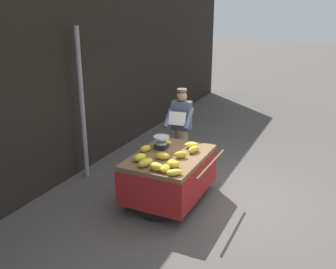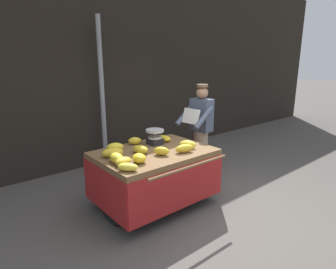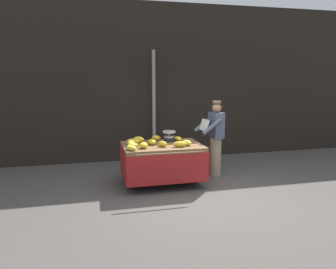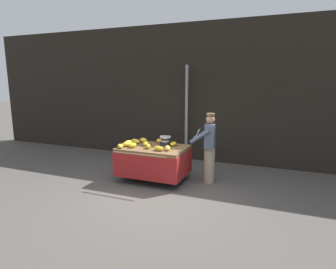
# 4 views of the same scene
# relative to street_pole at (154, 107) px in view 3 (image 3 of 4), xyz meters

# --- Properties ---
(ground_plane) EXTENTS (60.00, 60.00, 0.00)m
(ground_plane) POSITION_rel_street_pole_xyz_m (0.30, -2.81, -1.47)
(ground_plane) COLOR #514C47
(back_wall) EXTENTS (16.00, 0.24, 4.18)m
(back_wall) POSITION_rel_street_pole_xyz_m (0.30, 0.36, 0.62)
(back_wall) COLOR black
(back_wall) RESTS_ON ground
(street_pole) EXTENTS (0.09, 0.09, 2.93)m
(street_pole) POSITION_rel_street_pole_xyz_m (0.00, 0.00, 0.00)
(street_pole) COLOR gray
(street_pole) RESTS_ON ground
(banana_cart) EXTENTS (1.65, 1.36, 0.86)m
(banana_cart) POSITION_rel_street_pole_xyz_m (-0.22, -1.94, -0.83)
(banana_cart) COLOR brown
(banana_cart) RESTS_ON ground
(weighing_scale) EXTENTS (0.28, 0.28, 0.24)m
(weighing_scale) POSITION_rel_street_pole_xyz_m (-0.00, -1.68, -0.49)
(weighing_scale) COLOR black
(weighing_scale) RESTS_ON banana_cart
(banana_bunch_0) EXTENTS (0.21, 0.30, 0.10)m
(banana_bunch_0) POSITION_rel_street_pole_xyz_m (0.20, -1.64, -0.56)
(banana_bunch_0) COLOR gold
(banana_bunch_0) RESTS_ON banana_cart
(banana_bunch_1) EXTENTS (0.23, 0.28, 0.11)m
(banana_bunch_1) POSITION_rel_street_pole_xyz_m (0.25, -2.15, -0.55)
(banana_bunch_1) COLOR yellow
(banana_bunch_1) RESTS_ON banana_cart
(banana_bunch_2) EXTENTS (0.21, 0.27, 0.12)m
(banana_bunch_2) POSITION_rel_street_pole_xyz_m (-0.43, -1.91, -0.55)
(banana_bunch_2) COLOR gold
(banana_bunch_2) RESTS_ON banana_cart
(banana_bunch_3) EXTENTS (0.24, 0.18, 0.11)m
(banana_bunch_3) POSITION_rel_street_pole_xyz_m (-0.86, -2.16, -0.55)
(banana_bunch_3) COLOR gold
(banana_bunch_3) RESTS_ON banana_cart
(banana_bunch_4) EXTENTS (0.29, 0.19, 0.12)m
(banana_bunch_4) POSITION_rel_street_pole_xyz_m (0.07, -2.27, -0.55)
(banana_bunch_4) COLOR gold
(banana_bunch_4) RESTS_ON banana_cart
(banana_bunch_5) EXTENTS (0.25, 0.27, 0.10)m
(banana_bunch_5) POSITION_rel_street_pole_xyz_m (-0.91, -2.35, -0.56)
(banana_bunch_5) COLOR yellow
(banana_bunch_5) RESTS_ON banana_cart
(banana_bunch_6) EXTENTS (0.27, 0.23, 0.13)m
(banana_bunch_6) POSITION_rel_street_pole_xyz_m (-0.66, -1.61, -0.54)
(banana_bunch_6) COLOR yellow
(banana_bunch_6) RESTS_ON banana_cart
(banana_bunch_7) EXTENTS (0.22, 0.24, 0.12)m
(banana_bunch_7) POSITION_rel_street_pole_xyz_m (-0.26, -2.16, -0.55)
(banana_bunch_7) COLOR gold
(banana_bunch_7) RESTS_ON banana_cart
(banana_bunch_8) EXTENTS (0.32, 0.24, 0.13)m
(banana_bunch_8) POSITION_rel_street_pole_xyz_m (-0.80, -1.80, -0.54)
(banana_bunch_8) COLOR gold
(banana_bunch_8) RESTS_ON banana_cart
(banana_bunch_9) EXTENTS (0.21, 0.24, 0.12)m
(banana_bunch_9) POSITION_rel_street_pole_xyz_m (-0.65, -2.21, -0.55)
(banana_bunch_9) COLOR gold
(banana_bunch_9) RESTS_ON banana_cart
(banana_bunch_10) EXTENTS (0.18, 0.26, 0.13)m
(banana_bunch_10) POSITION_rel_street_pole_xyz_m (-0.87, -2.02, -0.54)
(banana_bunch_10) COLOR yellow
(banana_bunch_10) RESTS_ON banana_cart
(banana_bunch_11) EXTENTS (0.23, 0.21, 0.12)m
(banana_bunch_11) POSITION_rel_street_pole_xyz_m (-0.25, -1.50, -0.55)
(banana_bunch_11) COLOR gold
(banana_bunch_11) RESTS_ON banana_cart
(vendor_person) EXTENTS (0.61, 0.56, 1.71)m
(vendor_person) POSITION_rel_street_pole_xyz_m (1.11, -1.59, -0.59)
(vendor_person) COLOR gray
(vendor_person) RESTS_ON ground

